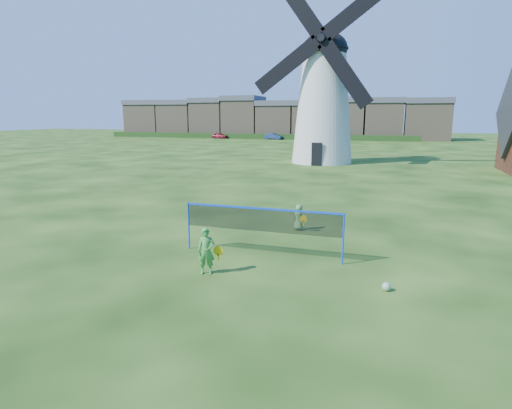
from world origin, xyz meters
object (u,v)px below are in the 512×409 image
Objects in this scene: play_ball at (386,287)px; car_left at (220,136)px; windmill at (323,99)px; player_boy at (299,217)px; car_right at (273,136)px; player_girl at (206,251)px; badminton_net at (262,221)px.

car_left is at bearing 115.86° from play_ball.
car_left is (-26.12, 37.82, -5.30)m from windmill.
car_left reaches higher than player_boy.
windmill reaches higher than car_right.
windmill reaches higher than play_ball.
car_left is at bearing 93.99° from player_girl.
car_right is at bearing 85.61° from player_girl.
player_boy is (3.02, -24.16, -5.36)m from windmill.
badminton_net is (2.56, -27.53, -4.72)m from windmill.
windmill is at bearing 102.25° from play_ball.
play_ball is at bearing -145.89° from car_left.
car_left is (-32.46, 66.97, 0.45)m from play_ball.
player_boy is 0.30× the size of car_left.
player_boy is at bearing 56.19° from player_girl.
play_ball is (3.31, -4.99, -0.39)m from player_boy.
play_ball is (4.77, 0.30, -0.54)m from player_girl.
car_right is at bearing 107.81° from play_ball.
player_boy is at bearing -82.88° from windmill.
car_right is at bearing -80.90° from car_left.
car_right is (-17.79, 65.51, -0.56)m from badminton_net.
badminton_net is 67.89m from car_right.
car_left is (-29.14, 61.98, 0.06)m from player_boy.
player_girl reaches higher than car_left.
windmill is 5.09× the size of car_left.
car_left is 10.89m from car_right.
badminton_net is 3.47m from player_boy.
play_ball is at bearing -77.75° from windmill.
windmill is 24.93m from player_boy.
player_boy is 6.00m from play_ball.
player_girl is at bearing -86.97° from windmill.
badminton_net is 71.37m from car_left.
player_boy is at bearing -146.56° from car_left.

